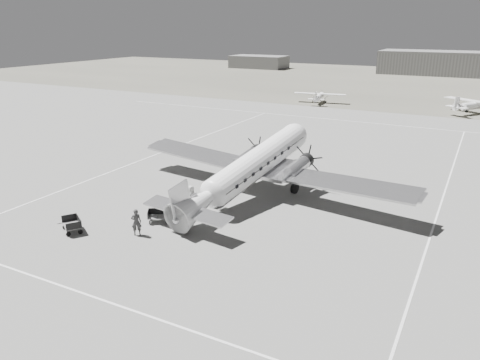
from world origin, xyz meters
The scene contains 16 objects.
ground centered at (0.00, 0.00, 0.00)m, with size 260.00×260.00×0.00m, color slate.
taxi_line_near centered at (0.00, -14.00, 0.01)m, with size 60.00×0.15×0.01m, color silver.
taxi_line_right centered at (12.00, 0.00, 0.01)m, with size 0.15×80.00×0.01m, color silver.
taxi_line_left centered at (-18.00, 10.00, 0.01)m, with size 0.15×60.00×0.01m, color silver.
taxi_line_horizon centered at (0.00, 40.00, 0.01)m, with size 90.00×0.15×0.01m, color silver.
grass_infield centered at (0.00, 95.00, 0.00)m, with size 260.00×90.00×0.01m, color #5D5B4F.
hangar_main centered at (5.00, 120.00, 3.30)m, with size 42.00×14.00×6.60m.
shed_secondary centered at (-55.00, 115.00, 2.00)m, with size 18.00×10.00×4.00m, color #616161.
dc3_airliner centered at (-2.33, 3.45, 2.56)m, with size 26.91×18.68×5.13m, color #B8B8BB, non-canonical shape.
light_plane_left centered at (-13.48, 54.13, 1.00)m, with size 9.62×7.81×2.00m, color white, non-canonical shape.
light_plane_right centered at (12.44, 55.15, 1.21)m, with size 11.65×9.45×2.42m, color white, non-canonical shape.
baggage_cart_near centered at (-6.13, -4.23, 0.47)m, with size 1.66×1.17×0.93m, color #616161, non-canonical shape.
baggage_cart_far centered at (-10.53, -8.44, 0.51)m, with size 1.80×1.27×1.02m, color #616161, non-canonical shape.
ground_crew centered at (-6.13, -6.74, 0.96)m, with size 0.70×0.46×1.93m, color #323232.
ramp_agent centered at (-5.84, -2.20, 0.79)m, with size 0.77×0.60×1.59m, color #BBBBB9.
passenger centered at (-5.61, -0.68, 0.92)m, with size 0.90×0.59×1.84m, color #AFAFAD.
Camera 1 is at (14.04, -29.65, 13.94)m, focal length 35.00 mm.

